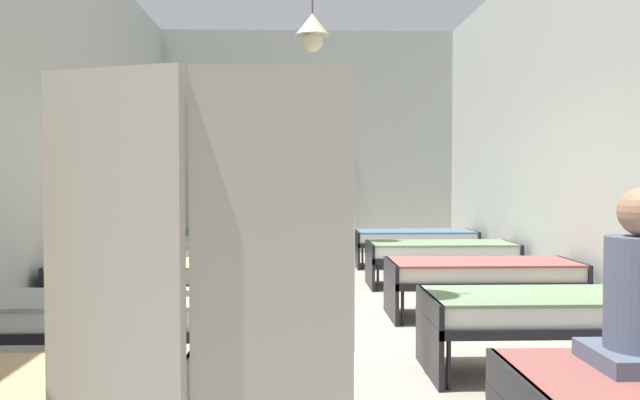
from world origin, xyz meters
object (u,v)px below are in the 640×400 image
bed_left_row_4 (205,240)px  bed_right_row_4 (415,239)px  bed_right_row_2 (482,274)px  bed_left_row_1 (93,316)px  bed_right_row_1 (557,312)px  nurse_near_aisle (319,391)px  bed_left_row_2 (152,276)px  bed_left_row_3 (184,254)px  privacy_screen (110,396)px  patient_seated_secondary (145,254)px  bed_right_row_3 (441,253)px

bed_left_row_4 → bed_right_row_4: size_ratio=1.00×
bed_right_row_2 → bed_left_row_4: same height
bed_left_row_1 → bed_right_row_1: (3.32, 0.00, 0.00)m
bed_right_row_1 → nurse_near_aisle: 2.66m
bed_left_row_2 → bed_right_row_4: size_ratio=1.00×
bed_left_row_1 → nurse_near_aisle: (1.52, -1.96, 0.09)m
bed_right_row_4 → bed_left_row_4: bearing=180.0°
bed_left_row_2 → nurse_near_aisle: 4.16m
bed_left_row_3 → privacy_screen: (0.95, -6.77, 0.41)m
bed_left_row_1 → bed_left_row_2: (0.00, 1.90, 0.00)m
nurse_near_aisle → patient_seated_secondary: bearing=150.7°
nurse_near_aisle → patient_seated_secondary: (-1.17, 2.04, 0.34)m
bed_left_row_3 → bed_left_row_4: same height
bed_left_row_2 → bed_right_row_2: size_ratio=1.00×
bed_right_row_3 → privacy_screen: (-2.37, -6.77, 0.41)m
bed_right_row_4 → bed_right_row_2: bearing=-90.0°
bed_left_row_4 → bed_left_row_1: bearing=-90.0°
bed_left_row_4 → patient_seated_secondary: (0.35, -5.63, 0.43)m
patient_seated_secondary → bed_left_row_2: bearing=100.8°
bed_left_row_3 → patient_seated_secondary: (0.35, -3.73, 0.43)m
bed_right_row_3 → patient_seated_secondary: (-2.97, -3.73, 0.43)m
bed_left_row_3 → bed_left_row_1: bearing=-90.0°
bed_right_row_2 → bed_left_row_3: same height
bed_left_row_2 → bed_left_row_3: size_ratio=1.00×
bed_left_row_2 → privacy_screen: privacy_screen is taller
bed_left_row_3 → bed_right_row_4: size_ratio=1.00×
bed_right_row_2 → patient_seated_secondary: patient_seated_secondary is taller
bed_left_row_3 → bed_left_row_4: bearing=90.0°
bed_right_row_2 → nurse_near_aisle: (-1.79, -3.86, 0.09)m
bed_right_row_2 → nurse_near_aisle: bearing=-114.9°
patient_seated_secondary → bed_left_row_4: bearing=93.6°
bed_right_row_1 → bed_left_row_2: 3.82m
bed_left_row_1 → bed_left_row_2: same height
bed_left_row_1 → bed_left_row_4: size_ratio=1.00×
bed_right_row_1 → bed_right_row_3: (0.00, 3.80, 0.00)m
bed_left_row_3 → nurse_near_aisle: 5.96m
bed_left_row_1 → patient_seated_secondary: 0.56m
bed_left_row_2 → privacy_screen: size_ratio=1.12×
nurse_near_aisle → privacy_screen: bearing=-89.1°
nurse_near_aisle → bed_left_row_2: bearing=142.2°
bed_right_row_2 → privacy_screen: privacy_screen is taller
bed_left_row_1 → bed_right_row_4: same height
bed_left_row_3 → bed_right_row_2: bearing=-29.8°
bed_left_row_1 → privacy_screen: privacy_screen is taller
bed_right_row_3 → bed_right_row_4: (0.00, 1.90, 0.00)m
bed_left_row_3 → bed_right_row_3: (3.32, 0.00, 0.00)m
bed_left_row_3 → nurse_near_aisle: size_ratio=1.28×
bed_left_row_1 → bed_left_row_4: same height
bed_right_row_2 → privacy_screen: (-2.37, -4.87, 0.41)m
bed_left_row_4 → bed_right_row_4: (3.32, 0.00, 0.00)m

